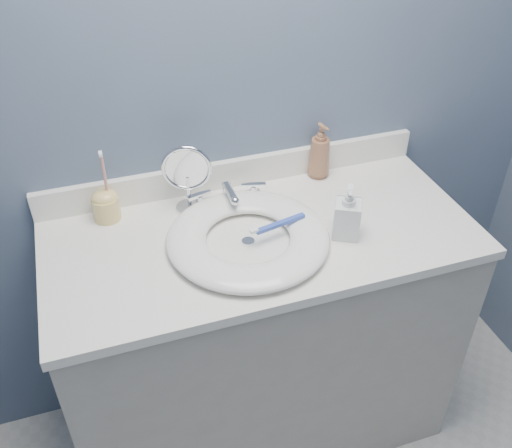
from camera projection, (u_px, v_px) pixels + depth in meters
name	position (u px, v px, depth m)	size (l,w,h in m)	color
back_wall	(231.00, 89.00, 1.63)	(2.20, 0.02, 2.40)	#4D5D73
vanity_cabinet	(261.00, 341.00, 1.89)	(1.20, 0.55, 0.85)	#ABA89C
countertop	(262.00, 237.00, 1.62)	(1.22, 0.57, 0.03)	white
backsplash	(235.00, 173.00, 1.78)	(1.22, 0.02, 0.09)	white
basin	(248.00, 237.00, 1.57)	(0.45, 0.45, 0.04)	white
drain	(248.00, 242.00, 1.57)	(0.04, 0.04, 0.01)	silver
faucet	(228.00, 196.00, 1.71)	(0.25, 0.13, 0.07)	silver
makeup_mirror	(187.00, 176.00, 1.64)	(0.14, 0.08, 0.21)	silver
soap_bottle_amber	(320.00, 151.00, 1.80)	(0.07, 0.07, 0.18)	#8F5E40
soap_bottle_clear	(348.00, 211.00, 1.56)	(0.07, 0.07, 0.16)	silver
toothbrush_holder	(106.00, 204.00, 1.64)	(0.08, 0.08, 0.22)	#EBCE75
toothbrush_lying	(278.00, 224.00, 1.57)	(0.17, 0.05, 0.02)	#334FB7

